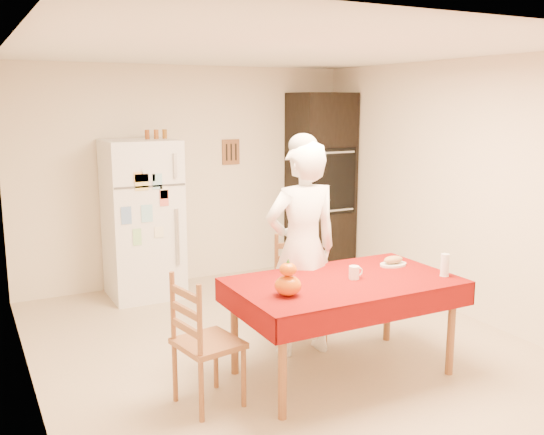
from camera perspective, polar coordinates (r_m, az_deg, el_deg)
floor at (r=5.44m, az=0.51°, el=-11.77°), size 4.50×4.50×0.00m
room_shell at (r=5.05m, az=0.53°, el=5.50°), size 4.02×4.52×2.51m
refrigerator at (r=6.66m, az=-12.09°, el=-0.15°), size 0.75×0.74×1.70m
oven_cabinet at (r=7.57m, az=4.61°, el=3.29°), size 0.70×0.62×2.20m
dining_table at (r=4.67m, az=6.76°, el=-6.66°), size 1.70×1.00×0.76m
chair_far at (r=5.37m, az=2.54°, el=-6.33°), size 0.52×0.50×0.95m
chair_left at (r=4.24m, az=-6.78°, el=-11.16°), size 0.47×0.48×0.95m
seated_woman at (r=5.00m, az=2.85°, el=-3.04°), size 0.67×0.46×1.79m
coffee_mug at (r=4.67m, az=7.73°, el=-5.16°), size 0.08×0.08×0.10m
pumpkin_lower at (r=4.24m, az=1.52°, el=-6.42°), size 0.19×0.19×0.14m
pumpkin_upper at (r=4.21m, az=1.52°, el=-4.89°), size 0.12×0.12×0.09m
wine_glass at (r=4.88m, az=15.96°, el=-4.33°), size 0.07×0.07×0.18m
bread_plate at (r=5.11m, az=11.33°, el=-4.35°), size 0.24×0.24×0.02m
bread_loaf at (r=5.10m, az=11.35°, el=-3.91°), size 0.18×0.10×0.06m
spice_jar_left at (r=6.63m, az=-11.67°, el=7.67°), size 0.05×0.05×0.10m
spice_jar_mid at (r=6.65m, az=-10.84°, el=7.71°), size 0.05×0.05×0.10m
spice_jar_right at (r=6.68m, az=-10.07°, el=7.75°), size 0.05×0.05×0.10m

